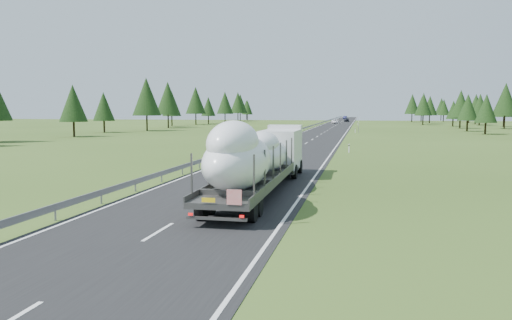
% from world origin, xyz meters
% --- Properties ---
extents(ground, '(400.00, 400.00, 0.00)m').
position_xyz_m(ground, '(0.00, 0.00, 0.00)').
color(ground, '#344D19').
rests_on(ground, ground).
extents(road_surface, '(10.00, 400.00, 0.02)m').
position_xyz_m(road_surface, '(0.00, 100.00, 0.01)').
color(road_surface, black).
rests_on(road_surface, ground).
extents(guardrail, '(0.10, 400.00, 0.76)m').
position_xyz_m(guardrail, '(-5.30, 99.94, 0.60)').
color(guardrail, slate).
rests_on(guardrail, ground).
extents(marker_posts, '(0.13, 350.08, 1.00)m').
position_xyz_m(marker_posts, '(6.50, 155.00, 0.54)').
color(marker_posts, silver).
rests_on(marker_posts, ground).
extents(highway_sign, '(0.08, 0.90, 2.60)m').
position_xyz_m(highway_sign, '(7.20, 80.00, 1.81)').
color(highway_sign, slate).
rests_on(highway_sign, ground).
extents(tree_line_left, '(14.33, 240.27, 12.23)m').
position_xyz_m(tree_line_left, '(-43.53, 92.79, 7.00)').
color(tree_line_left, black).
rests_on(tree_line_left, ground).
extents(boat_truck, '(3.01, 19.95, 4.41)m').
position_xyz_m(boat_truck, '(2.08, 0.78, 2.26)').
color(boat_truck, silver).
rests_on(boat_truck, ground).
extents(distant_van, '(2.67, 5.24, 1.42)m').
position_xyz_m(distant_van, '(-1.34, 148.37, 0.71)').
color(distant_van, white).
rests_on(distant_van, ground).
extents(distant_car_dark, '(1.94, 4.68, 1.59)m').
position_xyz_m(distant_car_dark, '(1.89, 173.53, 0.79)').
color(distant_car_dark, black).
rests_on(distant_car_dark, ground).
extents(distant_car_blue, '(2.02, 4.98, 1.61)m').
position_xyz_m(distant_car_blue, '(-0.68, 230.34, 0.80)').
color(distant_car_blue, '#191B47').
rests_on(distant_car_blue, ground).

